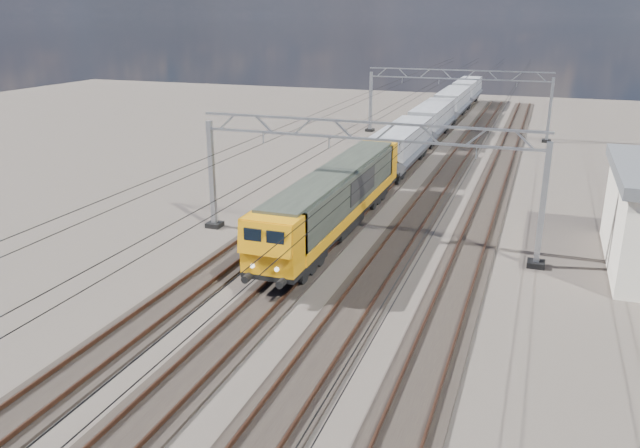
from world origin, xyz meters
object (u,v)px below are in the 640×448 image
(hopper_wagon_mid, at_px, (432,119))
(hopper_wagon_third, at_px, (453,102))
(locomotive, at_px, (336,196))
(hopper_wagon_lead, at_px, (402,143))
(catenary_gantry_far, at_px, (457,100))
(catenary_gantry_mid, at_px, (363,179))
(hopper_wagon_fourth, at_px, (467,90))

(hopper_wagon_mid, relative_size, hopper_wagon_third, 1.00)
(locomotive, relative_size, hopper_wagon_lead, 1.62)
(locomotive, bearing_deg, catenary_gantry_far, 86.69)
(hopper_wagon_lead, bearing_deg, hopper_wagon_mid, 90.00)
(hopper_wagon_mid, bearing_deg, hopper_wagon_lead, -90.00)
(locomotive, height_order, hopper_wagon_mid, locomotive)
(locomotive, distance_m, hopper_wagon_third, 46.10)
(locomotive, xyz_separation_m, hopper_wagon_lead, (-0.00, 17.70, -0.09))
(locomotive, bearing_deg, catenary_gantry_mid, -34.73)
(catenary_gantry_mid, xyz_separation_m, hopper_wagon_mid, (-2.00, 33.28, -1.67))
(catenary_gantry_mid, distance_m, locomotive, 2.90)
(hopper_wagon_lead, distance_m, hopper_wagon_third, 28.40)
(hopper_wagon_fourth, bearing_deg, hopper_wagon_lead, -90.00)
(hopper_wagon_lead, relative_size, hopper_wagon_third, 1.00)
(locomotive, bearing_deg, hopper_wagon_lead, 90.00)
(catenary_gantry_mid, bearing_deg, catenary_gantry_far, 90.00)
(catenary_gantry_far, relative_size, locomotive, 0.94)
(catenary_gantry_mid, bearing_deg, hopper_wagon_third, 92.41)
(locomotive, distance_m, hopper_wagon_mid, 31.90)
(hopper_wagon_fourth, bearing_deg, catenary_gantry_far, -85.55)
(locomotive, distance_m, hopper_wagon_fourth, 60.30)
(hopper_wagon_lead, bearing_deg, catenary_gantry_mid, -84.02)
(hopper_wagon_fourth, bearing_deg, catenary_gantry_mid, -88.14)
(catenary_gantry_mid, height_order, catenary_gantry_far, same)
(hopper_wagon_lead, xyz_separation_m, hopper_wagon_mid, (0.00, 14.20, 0.00))
(catenary_gantry_far, height_order, hopper_wagon_fourth, catenary_gantry_far)
(catenary_gantry_far, relative_size, hopper_wagon_lead, 1.53)
(locomotive, height_order, hopper_wagon_lead, locomotive)
(catenary_gantry_mid, xyz_separation_m, hopper_wagon_lead, (-2.00, 19.08, -1.67))
(catenary_gantry_far, distance_m, hopper_wagon_third, 11.77)
(catenary_gantry_far, bearing_deg, hopper_wagon_mid, -126.35)
(hopper_wagon_mid, xyz_separation_m, hopper_wagon_third, (0.00, 14.20, 0.00))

